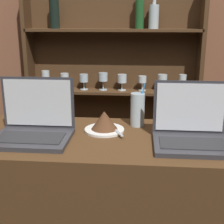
{
  "coord_description": "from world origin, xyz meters",
  "views": [
    {
      "loc": [
        0.13,
        -0.95,
        1.55
      ],
      "look_at": [
        0.02,
        0.28,
        1.19
      ],
      "focal_mm": 50.0,
      "sensor_mm": 36.0,
      "label": 1
    }
  ],
  "objects_px": {
    "laptop_far": "(191,131)",
    "cake_plate": "(104,122)",
    "laptop_near": "(34,125)",
    "water_glass": "(138,110)"
  },
  "relations": [
    {
      "from": "laptop_far",
      "to": "cake_plate",
      "type": "height_order",
      "value": "laptop_far"
    },
    {
      "from": "laptop_near",
      "to": "cake_plate",
      "type": "distance_m",
      "value": 0.3
    },
    {
      "from": "cake_plate",
      "to": "water_glass",
      "type": "bearing_deg",
      "value": 31.27
    },
    {
      "from": "water_glass",
      "to": "laptop_near",
      "type": "bearing_deg",
      "value": -156.08
    },
    {
      "from": "laptop_far",
      "to": "cake_plate",
      "type": "relative_size",
      "value": 1.64
    },
    {
      "from": "laptop_near",
      "to": "water_glass",
      "type": "bearing_deg",
      "value": 23.92
    },
    {
      "from": "laptop_far",
      "to": "cake_plate",
      "type": "distance_m",
      "value": 0.37
    },
    {
      "from": "cake_plate",
      "to": "water_glass",
      "type": "distance_m",
      "value": 0.17
    },
    {
      "from": "laptop_near",
      "to": "water_glass",
      "type": "xyz_separation_m",
      "value": [
        0.42,
        0.19,
        0.02
      ]
    },
    {
      "from": "laptop_near",
      "to": "laptop_far",
      "type": "distance_m",
      "value": 0.63
    }
  ]
}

